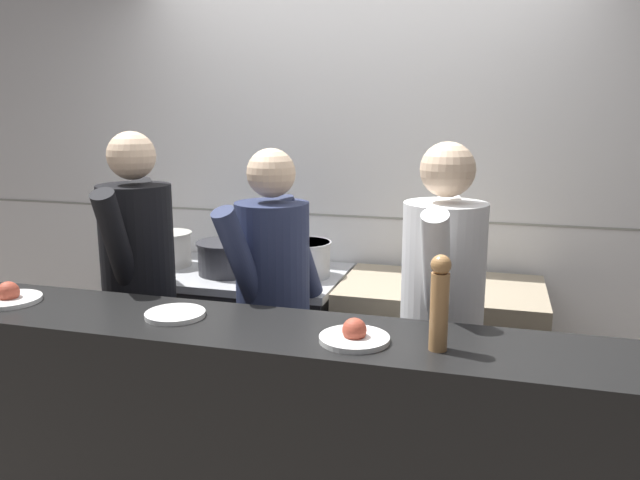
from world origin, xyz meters
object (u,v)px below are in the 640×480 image
at_px(chef_head_cook, 140,289).
at_px(chef_sous, 273,308).
at_px(plated_dish_main, 9,297).
at_px(chef_line, 441,321).
at_px(chefs_knife, 434,289).
at_px(plated_dish_appetiser, 175,314).
at_px(stock_pot, 168,248).
at_px(sauce_pot, 228,256).
at_px(pepper_mill, 440,301).
at_px(plated_dish_dessert, 354,336).
at_px(oven_range, 236,345).
at_px(braising_pot, 304,258).

height_order(chef_head_cook, chef_sous, chef_head_cook).
height_order(plated_dish_main, chef_line, chef_line).
bearing_deg(chefs_knife, chef_sous, -143.08).
bearing_deg(chefs_knife, plated_dish_main, -146.18).
bearing_deg(plated_dish_appetiser, chef_head_cook, 132.28).
bearing_deg(plated_dish_main, chef_line, 17.53).
height_order(plated_dish_appetiser, chef_sous, chef_sous).
height_order(stock_pot, chefs_knife, stock_pot).
xyz_separation_m(sauce_pot, chefs_knife, (1.12, -0.05, -0.08)).
xyz_separation_m(pepper_mill, chef_sous, (-0.78, 0.60, -0.28)).
bearing_deg(chef_line, chef_sous, 179.83).
relative_size(sauce_pot, pepper_mill, 1.11).
bearing_deg(chef_sous, plated_dish_dessert, -30.33).
bearing_deg(plated_dish_main, chefs_knife, 33.82).
height_order(chefs_knife, chef_sous, chef_sous).
relative_size(stock_pot, chefs_knife, 0.75).
height_order(chefs_knife, pepper_mill, pepper_mill).
bearing_deg(chef_head_cook, chef_line, -10.51).
xyz_separation_m(plated_dish_dessert, chef_sous, (-0.50, 0.60, -0.14)).
height_order(sauce_pot, chef_line, chef_line).
relative_size(chefs_knife, pepper_mill, 1.17).
height_order(plated_dish_dessert, chef_line, chef_line).
bearing_deg(plated_dish_appetiser, stock_pot, 120.43).
height_order(sauce_pot, plated_dish_main, plated_dish_main).
xyz_separation_m(stock_pot, sauce_pot, (0.40, -0.07, -0.01)).
distance_m(oven_range, plated_dish_appetiser, 1.30).
relative_size(sauce_pot, chef_sous, 0.22).
bearing_deg(oven_range, braising_pot, 0.35).
height_order(chef_head_cook, chef_line, chef_head_cook).
xyz_separation_m(stock_pot, braising_pot, (0.82, -0.02, -0.00)).
bearing_deg(braising_pot, sauce_pot, -172.45).
distance_m(plated_dish_dessert, chef_line, 0.62).
distance_m(oven_range, plated_dish_main, 1.38).
bearing_deg(braising_pot, chef_head_cook, -135.66).
relative_size(stock_pot, sauce_pot, 0.79).
relative_size(sauce_pot, braising_pot, 1.16).
bearing_deg(plated_dish_appetiser, oven_range, 103.14).
height_order(plated_dish_main, plated_dish_dessert, plated_dish_main).
distance_m(plated_dish_main, plated_dish_appetiser, 0.72).
bearing_deg(plated_dish_dessert, braising_pot, 114.54).
height_order(stock_pot, pepper_mill, pepper_mill).
distance_m(chefs_knife, chef_sous, 0.82).
height_order(oven_range, plated_dish_main, plated_dish_main).
bearing_deg(braising_pot, plated_dish_main, -126.66).
bearing_deg(plated_dish_main, pepper_mill, -1.39).
relative_size(chefs_knife, chef_head_cook, 0.22).
height_order(oven_range, braising_pot, braising_pot).
relative_size(stock_pot, chef_line, 0.17).
bearing_deg(chef_sous, stock_pot, 163.90).
bearing_deg(chef_head_cook, oven_range, 61.07).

